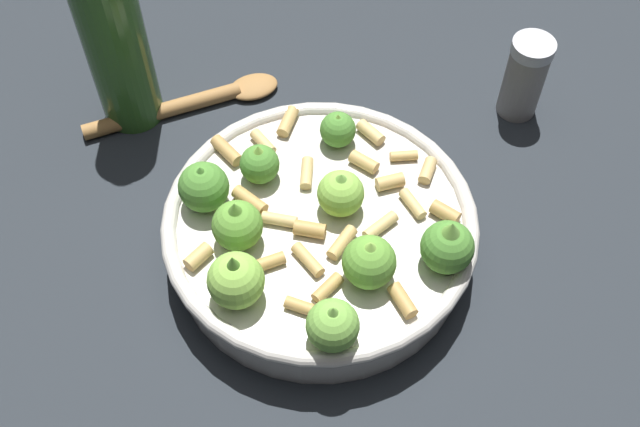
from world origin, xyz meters
name	(u,v)px	position (x,y,z in m)	size (l,w,h in m)	color
ground_plane	(320,250)	(0.00, 0.00, 0.00)	(2.40, 2.40, 0.00)	#23282D
cooking_pan	(318,231)	(0.00, 0.00, 0.04)	(0.27, 0.27, 0.10)	beige
pepper_shaker	(525,77)	(-0.22, -0.16, 0.05)	(0.04, 0.04, 0.09)	gray
olive_oil_bottle	(114,39)	(0.18, -0.18, 0.10)	(0.06, 0.06, 0.24)	#336023
wooden_spoon	(195,102)	(0.11, -0.19, 0.01)	(0.20, 0.08, 0.02)	#9E703D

